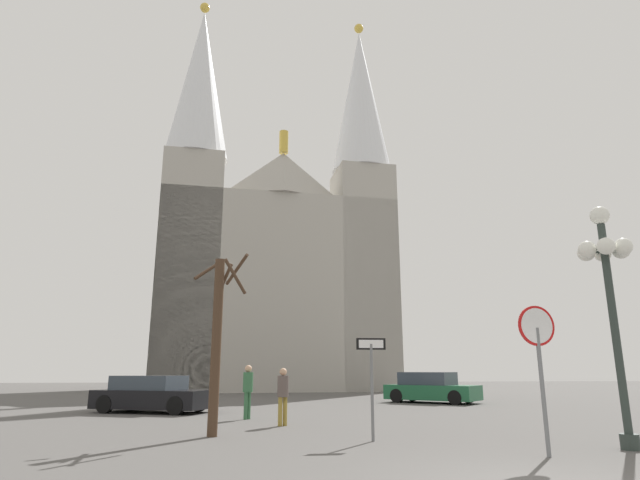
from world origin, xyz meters
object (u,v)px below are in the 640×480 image
(parked_car_near_black, at_px, (152,395))
(street_lamp, at_px, (608,277))
(stop_sign, at_px, (539,349))
(bare_tree, at_px, (217,337))
(pedestrian_walking, at_px, (248,386))
(parked_car_far_green, at_px, (431,388))
(cathedral, at_px, (275,265))
(pedestrian_standing, at_px, (283,391))
(one_way_arrow_sign, at_px, (372,374))

(parked_car_near_black, bearing_deg, street_lamp, -43.63)
(stop_sign, bearing_deg, bare_tree, 149.12)
(pedestrian_walking, bearing_deg, parked_car_far_green, 40.75)
(cathedral, distance_m, parked_car_far_green, 20.29)
(stop_sign, xyz_separation_m, parked_car_near_black, (-9.06, 11.22, -1.29))
(parked_car_near_black, bearing_deg, pedestrian_walking, -41.63)
(street_lamp, height_order, bare_tree, street_lamp)
(parked_car_near_black, height_order, pedestrian_walking, pedestrian_walking)
(pedestrian_walking, bearing_deg, stop_sign, -55.65)
(cathedral, height_order, pedestrian_standing, cathedral)
(pedestrian_walking, distance_m, pedestrian_standing, 2.37)
(street_lamp, xyz_separation_m, pedestrian_walking, (-7.59, 7.47, -2.43))
(one_way_arrow_sign, xyz_separation_m, pedestrian_walking, (-2.83, 5.61, -0.44))
(street_lamp, distance_m, parked_car_near_black, 15.63)
(parked_car_far_green, bearing_deg, stop_sign, -101.13)
(street_lamp, xyz_separation_m, pedestrian_standing, (-6.58, 5.32, -2.50))
(bare_tree, distance_m, parked_car_near_black, 8.16)
(parked_car_near_black, bearing_deg, parked_car_far_green, 19.33)
(cathedral, bearing_deg, street_lamp, -79.32)
(bare_tree, xyz_separation_m, parked_car_far_green, (9.31, 11.72, -1.66))
(pedestrian_walking, relative_size, pedestrian_standing, 1.06)
(cathedral, bearing_deg, bare_tree, -94.76)
(one_way_arrow_sign, relative_size, street_lamp, 0.45)
(cathedral, relative_size, parked_car_far_green, 7.05)
(stop_sign, xyz_separation_m, one_way_arrow_sign, (-2.69, 2.47, -0.46))
(street_lamp, height_order, parked_car_near_black, street_lamp)
(parked_car_far_green, xyz_separation_m, pedestrian_walking, (-8.57, -7.38, 0.35))
(one_way_arrow_sign, xyz_separation_m, parked_car_near_black, (-6.36, 8.75, -0.82))
(one_way_arrow_sign, bearing_deg, pedestrian_walking, 116.80)
(one_way_arrow_sign, bearing_deg, cathedral, 92.31)
(cathedral, bearing_deg, one_way_arrow_sign, -87.69)
(stop_sign, distance_m, pedestrian_standing, 7.52)
(cathedral, relative_size, pedestrian_walking, 18.57)
(cathedral, relative_size, street_lamp, 6.21)
(one_way_arrow_sign, height_order, pedestrian_standing, one_way_arrow_sign)
(stop_sign, height_order, parked_car_far_green, stop_sign)
(parked_car_far_green, bearing_deg, street_lamp, -93.76)
(street_lamp, xyz_separation_m, parked_car_far_green, (0.98, 14.85, -2.79))
(one_way_arrow_sign, distance_m, street_lamp, 5.49)
(stop_sign, relative_size, bare_tree, 0.62)
(stop_sign, height_order, street_lamp, street_lamp)
(one_way_arrow_sign, relative_size, parked_car_far_green, 0.51)
(stop_sign, xyz_separation_m, bare_tree, (-6.26, 3.75, 0.41))
(cathedral, relative_size, parked_car_near_black, 6.77)
(stop_sign, relative_size, parked_car_near_black, 0.59)
(street_lamp, bearing_deg, cathedral, 100.68)
(bare_tree, bearing_deg, stop_sign, -30.88)
(one_way_arrow_sign, bearing_deg, pedestrian_standing, 117.70)
(cathedral, xyz_separation_m, one_way_arrow_sign, (1.20, -29.75, -8.31))
(parked_car_near_black, height_order, pedestrian_standing, pedestrian_standing)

